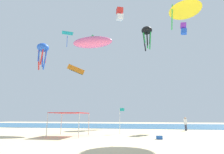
{
  "coord_description": "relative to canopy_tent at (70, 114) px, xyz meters",
  "views": [
    {
      "loc": [
        3.39,
        -15.06,
        1.92
      ],
      "look_at": [
        -0.98,
        8.88,
        7.42
      ],
      "focal_mm": 28.55,
      "sensor_mm": 36.0,
      "label": 1
    }
  ],
  "objects": [
    {
      "name": "ground",
      "position": [
        4.51,
        -3.14,
        -2.32
      ],
      "size": [
        110.0,
        110.0,
        0.1
      ],
      "primitive_type": "cube",
      "color": "beige"
    },
    {
      "name": "ocean_strip",
      "position": [
        4.51,
        24.82,
        -2.26
      ],
      "size": [
        110.0,
        24.4,
        0.03
      ],
      "primitive_type": "cube",
      "color": "#28608C",
      "rests_on": "ground"
    },
    {
      "name": "canopy_tent",
      "position": [
        0.0,
        0.0,
        0.0
      ],
      "size": [
        3.37,
        3.16,
        2.38
      ],
      "color": "#B2B2B7",
      "rests_on": "ground"
    },
    {
      "name": "person_near_tent",
      "position": [
        13.68,
        10.26,
        -1.15
      ],
      "size": [
        0.46,
        0.51,
        1.92
      ],
      "rotation": [
        0.0,
        0.0,
        1.73
      ],
      "color": "#33384C",
      "rests_on": "ground"
    },
    {
      "name": "banner_flag",
      "position": [
        4.92,
        3.77,
        -0.42
      ],
      "size": [
        0.61,
        0.06,
        3.01
      ],
      "color": "silver",
      "rests_on": "ground"
    },
    {
      "name": "cooler_box",
      "position": [
        9.06,
        -1.1,
        -2.1
      ],
      "size": [
        0.57,
        0.37,
        0.35
      ],
      "color": "blue",
      "rests_on": "ground"
    },
    {
      "name": "kite_octopus_black",
      "position": [
        9.14,
        23.69,
        20.58
      ],
      "size": [
        3.59,
        3.59,
        6.24
      ],
      "rotation": [
        0.0,
        0.0,
        0.51
      ],
      "color": "black"
    },
    {
      "name": "kite_box_purple",
      "position": [
        16.14,
        16.32,
        16.89
      ],
      "size": [
        1.4,
        1.29,
        2.39
      ],
      "rotation": [
        0.0,
        0.0,
        1.35
      ],
      "color": "purple"
    },
    {
      "name": "kite_parafoil_orange",
      "position": [
        -8.88,
        22.86,
        11.39
      ],
      "size": [
        4.01,
        2.48,
        2.72
      ],
      "rotation": [
        0.0,
        0.0,
        0.44
      ],
      "color": "orange"
    },
    {
      "name": "kite_delta_yellow",
      "position": [
        13.59,
        4.06,
        13.7
      ],
      "size": [
        4.65,
        4.69,
        3.42
      ],
      "rotation": [
        0.0,
        0.0,
        0.14
      ],
      "color": "yellow"
    },
    {
      "name": "kite_diamond_teal",
      "position": [
        -7.51,
        14.03,
        16.75
      ],
      "size": [
        3.06,
        3.05,
        3.27
      ],
      "rotation": [
        0.0,
        0.0,
        0.49
      ],
      "color": "teal"
    },
    {
      "name": "kite_inflatable_pink",
      "position": [
        -0.31,
        8.49,
        11.91
      ],
      "size": [
        6.76,
        2.29,
        2.56
      ],
      "rotation": [
        0.0,
        0.0,
        3.16
      ],
      "color": "pink"
    },
    {
      "name": "kite_octopus_blue",
      "position": [
        -9.4,
        8.6,
        11.39
      ],
      "size": [
        2.81,
        2.81,
        4.79
      ],
      "rotation": [
        0.0,
        0.0,
        4.14
      ],
      "color": "blue"
    },
    {
      "name": "kite_box_red",
      "position": [
        3.64,
        13.82,
        20.01
      ],
      "size": [
        1.63,
        1.72,
        2.74
      ],
      "rotation": [
        0.0,
        0.0,
        3.52
      ],
      "color": "red"
    }
  ]
}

